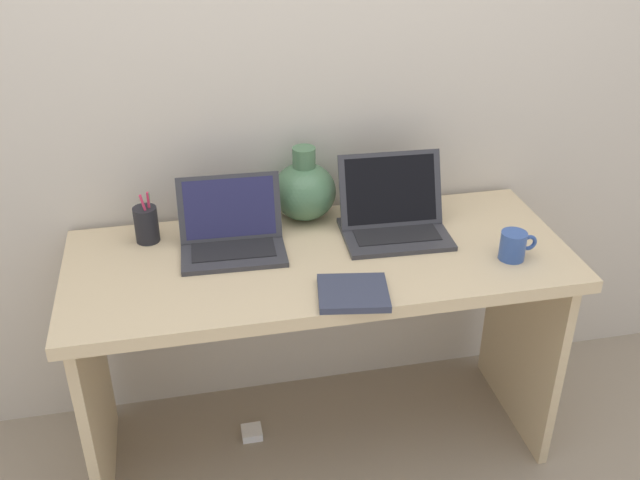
% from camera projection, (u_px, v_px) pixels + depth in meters
% --- Properties ---
extents(ground_plane, '(6.00, 6.00, 0.00)m').
position_uv_depth(ground_plane, '(320.00, 440.00, 2.53)').
color(ground_plane, gray).
extents(back_wall, '(4.40, 0.04, 2.40)m').
position_uv_depth(back_wall, '(297.00, 73.00, 2.23)').
color(back_wall, beige).
rests_on(back_wall, ground).
extents(desk, '(1.50, 0.61, 0.75)m').
position_uv_depth(desk, '(320.00, 300.00, 2.23)').
color(desk, '#D1B78C').
rests_on(desk, ground).
extents(laptop_left, '(0.32, 0.23, 0.21)m').
position_uv_depth(laptop_left, '(232.00, 231.00, 2.17)').
color(laptop_left, '#333338').
rests_on(laptop_left, desk).
extents(laptop_right, '(0.33, 0.26, 0.23)m').
position_uv_depth(laptop_right, '(393.00, 213.00, 2.25)').
color(laptop_right, '#333338').
rests_on(laptop_right, desk).
extents(green_vase, '(0.20, 0.20, 0.24)m').
position_uv_depth(green_vase, '(304.00, 190.00, 2.31)').
color(green_vase, '#47704C').
rests_on(green_vase, desk).
extents(notebook_stack, '(0.21, 0.20, 0.02)m').
position_uv_depth(notebook_stack, '(353.00, 293.00, 1.96)').
color(notebook_stack, '#33384C').
rests_on(notebook_stack, desk).
extents(coffee_mug, '(0.11, 0.08, 0.09)m').
position_uv_depth(coffee_mug, '(514.00, 246.00, 2.11)').
color(coffee_mug, '#335199').
rests_on(coffee_mug, desk).
extents(pen_cup, '(0.07, 0.07, 0.17)m').
position_uv_depth(pen_cup, '(146.00, 224.00, 2.20)').
color(pen_cup, black).
rests_on(pen_cup, desk).
extents(power_brick, '(0.07, 0.07, 0.03)m').
position_uv_depth(power_brick, '(252.00, 433.00, 2.53)').
color(power_brick, white).
rests_on(power_brick, ground).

